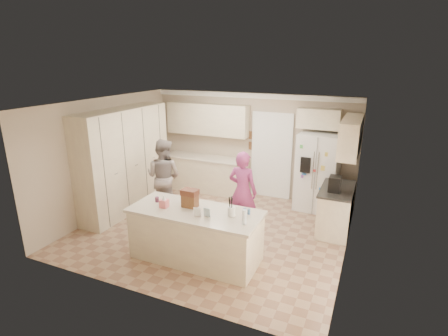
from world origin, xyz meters
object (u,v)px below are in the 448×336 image
at_px(island_base, 196,236).
at_px(teen_girl, 243,191).
at_px(utensil_crock, 232,212).
at_px(teen_boy, 164,177).
at_px(tissue_box, 164,203).
at_px(coffee_maker, 335,184).
at_px(dollhouse_body, 190,201).
at_px(refrigerator, 317,172).

height_order(island_base, teen_girl, teen_girl).
bearing_deg(utensil_crock, teen_boy, 147.79).
distance_m(utensil_crock, tissue_box, 1.21).
xyz_separation_m(coffee_maker, tissue_box, (-2.60, -2.00, -0.07)).
relative_size(utensil_crock, teen_boy, 0.09).
distance_m(coffee_maker, dollhouse_body, 2.84).
xyz_separation_m(refrigerator, utensil_crock, (-0.90, -2.98, 0.10)).
xyz_separation_m(tissue_box, dollhouse_body, (0.40, 0.20, 0.04)).
relative_size(island_base, dollhouse_body, 8.46).
distance_m(refrigerator, teen_girl, 2.05).
bearing_deg(island_base, utensil_crock, 4.40).
height_order(refrigerator, dollhouse_body, refrigerator).
relative_size(island_base, teen_girl, 1.32).
bearing_deg(tissue_box, teen_girl, 58.66).
relative_size(tissue_box, teen_boy, 0.08).
relative_size(utensil_crock, tissue_box, 1.07).
height_order(utensil_crock, tissue_box, utensil_crock).
bearing_deg(teen_girl, teen_boy, 1.84).
relative_size(coffee_maker, utensil_crock, 2.00).
relative_size(utensil_crock, dollhouse_body, 0.58).
relative_size(tissue_box, dollhouse_body, 0.54).
xyz_separation_m(coffee_maker, island_base, (-2.05, -1.90, -0.63)).
bearing_deg(refrigerator, teen_girl, -122.03).
xyz_separation_m(utensil_crock, dollhouse_body, (-0.80, 0.05, 0.04)).
bearing_deg(tissue_box, utensil_crock, 7.13).
bearing_deg(teen_girl, utensil_crock, 107.54).
bearing_deg(utensil_crock, refrigerator, 73.26).
distance_m(refrigerator, coffee_maker, 1.25).
height_order(coffee_maker, dollhouse_body, coffee_maker).
xyz_separation_m(teen_boy, teen_girl, (1.93, -0.09, -0.03)).
bearing_deg(refrigerator, coffee_maker, -62.05).
height_order(coffee_maker, island_base, coffee_maker).
bearing_deg(island_base, dollhouse_body, 146.31).
height_order(island_base, utensil_crock, utensil_crock).
relative_size(refrigerator, teen_girl, 1.08).
height_order(refrigerator, teen_boy, refrigerator).
bearing_deg(island_base, teen_boy, 137.37).
distance_m(island_base, tissue_box, 0.79).
bearing_deg(tissue_box, island_base, 10.30).
height_order(tissue_box, dollhouse_body, dollhouse_body).
bearing_deg(utensil_crock, island_base, -175.60).
xyz_separation_m(coffee_maker, teen_boy, (-3.63, -0.44, -0.21)).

